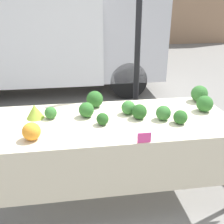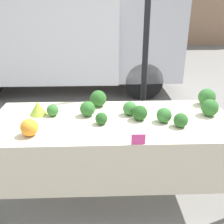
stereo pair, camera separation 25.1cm
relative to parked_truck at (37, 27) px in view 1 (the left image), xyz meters
name	(u,v)px [view 1 (the left image)]	position (x,y,z in m)	size (l,w,h in m)	color
ground_plane	(112,192)	(1.07, -3.73, -1.41)	(40.00, 40.00, 0.00)	gray
tent_pole	(137,53)	(1.50, -2.92, -0.04)	(0.07, 0.07, 2.74)	black
parked_truck	(37,27)	(0.00, 0.00, 0.00)	(4.95, 1.93, 2.66)	white
market_table	(113,132)	(1.07, -3.80, -0.62)	(2.36, 0.99, 0.88)	beige
orange_cauliflower	(31,131)	(0.36, -4.02, -0.45)	(0.15, 0.15, 0.15)	orange
romanesco_head	(35,111)	(0.33, -3.58, -0.46)	(0.17, 0.17, 0.14)	#93B238
broccoli_head_0	(199,94)	(2.13, -3.38, -0.44)	(0.19, 0.19, 0.19)	#336B2D
broccoli_head_1	(103,119)	(0.97, -3.82, -0.47)	(0.12, 0.12, 0.12)	#23511E
broccoli_head_2	(163,113)	(1.56, -3.80, -0.46)	(0.14, 0.14, 0.14)	#336B2D
broccoli_head_3	(86,110)	(0.83, -3.63, -0.45)	(0.15, 0.15, 0.15)	#2D6628
broccoli_head_4	(205,104)	(2.05, -3.66, -0.44)	(0.17, 0.17, 0.17)	#2D6628
broccoli_head_5	(128,108)	(1.26, -3.62, -0.46)	(0.14, 0.14, 0.14)	#387533
broccoli_head_6	(139,112)	(1.34, -3.74, -0.46)	(0.15, 0.15, 0.15)	#23511E
broccoli_head_7	(51,113)	(0.48, -3.61, -0.47)	(0.12, 0.12, 0.12)	#336B2D
broccoli_head_8	(95,99)	(0.94, -3.37, -0.44)	(0.18, 0.18, 0.18)	#285B23
broccoli_head_9	(180,117)	(1.69, -3.91, -0.46)	(0.13, 0.13, 0.13)	#285B23
price_sign	(144,138)	(1.27, -4.21, -0.48)	(0.11, 0.01, 0.09)	#EF4793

